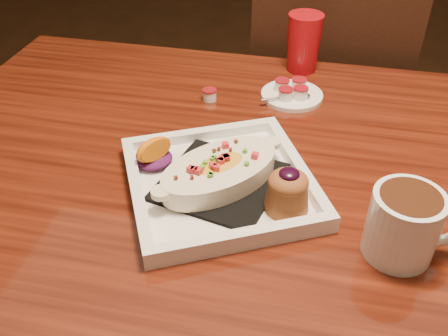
% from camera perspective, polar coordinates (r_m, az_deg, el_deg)
% --- Properties ---
extents(table, '(1.50, 0.90, 0.75)m').
position_cam_1_polar(table, '(0.90, 9.92, -6.14)').
color(table, maroon).
rests_on(table, floor).
extents(chair_far, '(0.42, 0.42, 0.93)m').
position_cam_1_polar(chair_far, '(1.50, 11.24, 6.25)').
color(chair_far, black).
rests_on(chair_far, floor).
extents(plate, '(0.38, 0.38, 0.08)m').
position_cam_1_polar(plate, '(0.79, 0.14, -1.21)').
color(plate, white).
rests_on(plate, table).
extents(coffee_mug, '(0.14, 0.10, 0.10)m').
position_cam_1_polar(coffee_mug, '(0.71, 20.11, -5.88)').
color(coffee_mug, white).
rests_on(coffee_mug, table).
extents(saucer, '(0.13, 0.13, 0.09)m').
position_cam_1_polar(saucer, '(1.06, 7.69, 8.46)').
color(saucer, white).
rests_on(saucer, table).
extents(creamer_loose, '(0.03, 0.03, 0.02)m').
position_cam_1_polar(creamer_loose, '(1.04, -1.67, 8.39)').
color(creamer_loose, white).
rests_on(creamer_loose, table).
extents(red_tumbler, '(0.08, 0.08, 0.13)m').
position_cam_1_polar(red_tumbler, '(1.15, 9.09, 13.93)').
color(red_tumbler, '#B40C14').
rests_on(red_tumbler, table).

